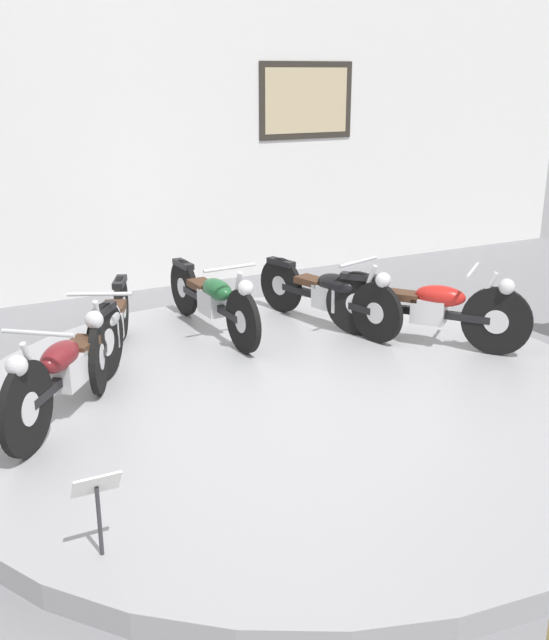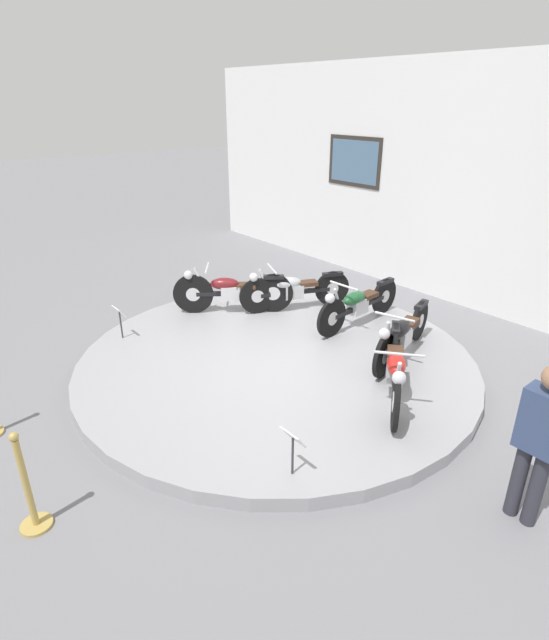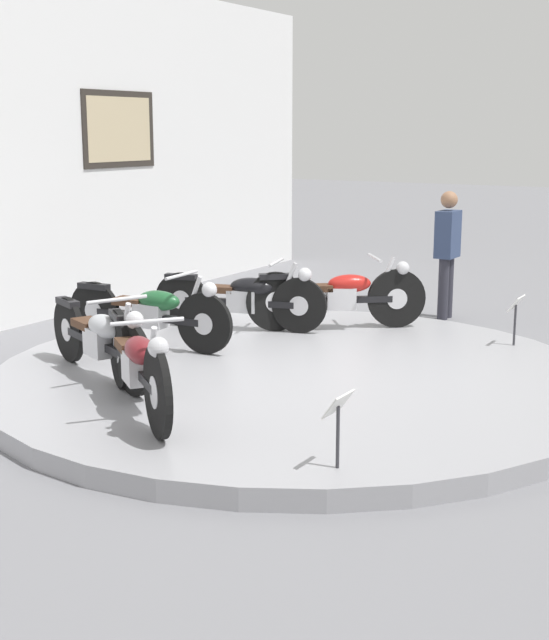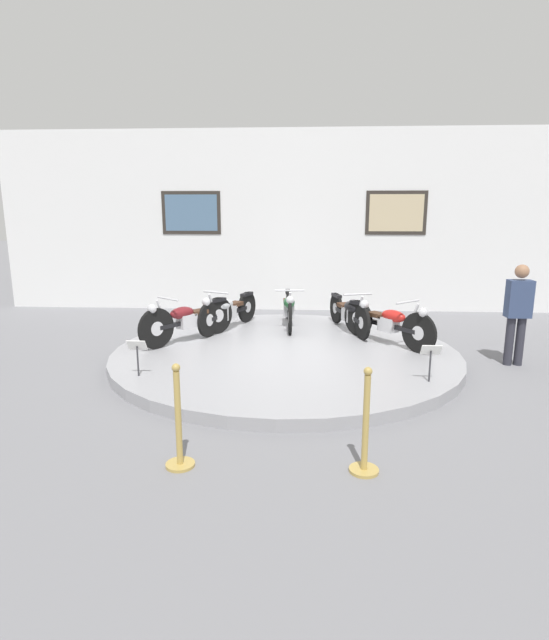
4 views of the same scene
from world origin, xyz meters
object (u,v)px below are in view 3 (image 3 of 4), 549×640
object	(u,v)px
motorcycle_maroon	(138,362)
motorcycle_green	(151,311)
info_placard_front_left	(338,414)
info_placard_front_centre	(516,310)
motorcycle_silver	(100,337)
visitor_standing	(447,248)
motorcycle_black	(243,296)
motorcycle_red	(340,294)

from	to	relation	value
motorcycle_maroon	motorcycle_green	xyz separation A→B (m)	(1.72, 1.26, -0.03)
info_placard_front_left	info_placard_front_centre	size ratio (longest dim) A/B	1.00
motorcycle_silver	visitor_standing	world-z (taller)	visitor_standing
motorcycle_silver	info_placard_front_left	size ratio (longest dim) A/B	3.56
motorcycle_maroon	motorcycle_green	world-z (taller)	motorcycle_maroon
motorcycle_black	visitor_standing	world-z (taller)	visitor_standing
motorcycle_red	info_placard_front_centre	size ratio (longest dim) A/B	3.11
motorcycle_red	motorcycle_maroon	bearing A→B (deg)	179.99
motorcycle_maroon	motorcycle_black	size ratio (longest dim) A/B	0.86
motorcycle_green	motorcycle_silver	bearing A→B (deg)	-162.66
motorcycle_maroon	info_placard_front_centre	distance (m)	4.13
motorcycle_red	info_placard_front_centre	bearing A→B (deg)	-82.47
motorcycle_green	visitor_standing	size ratio (longest dim) A/B	1.24
info_placard_front_centre	visitor_standing	size ratio (longest dim) A/B	0.32
motorcycle_black	info_placard_front_left	distance (m)	4.15
motorcycle_silver	visitor_standing	xyz separation A→B (m)	(4.74, -1.41, 0.35)
motorcycle_red	visitor_standing	size ratio (longest dim) A/B	1.01
info_placard_front_left	visitor_standing	distance (m)	5.73
motorcycle_silver	motorcycle_black	world-z (taller)	motorcycle_silver
motorcycle_black	info_placard_front_centre	bearing A→B (deg)	-73.39
motorcycle_maroon	motorcycle_black	xyz separation A→B (m)	(2.86, 0.90, -0.03)
motorcycle_green	info_placard_front_left	distance (m)	3.69
motorcycle_maroon	motorcycle_silver	xyz separation A→B (m)	(0.57, 0.90, -0.02)
motorcycle_silver	visitor_standing	size ratio (longest dim) A/B	1.15
motorcycle_silver	motorcycle_green	size ratio (longest dim) A/B	0.93
motorcycle_maroon	info_placard_front_centre	size ratio (longest dim) A/B	3.19
motorcycle_green	info_placard_front_left	bearing A→B (deg)	-122.21
info_placard_front_left	info_placard_front_centre	distance (m)	3.93
info_placard_front_centre	motorcycle_red	bearing A→B (deg)	97.53
info_placard_front_centre	motorcycle_silver	bearing A→B (deg)	138.37
motorcycle_red	info_placard_front_left	bearing A→B (deg)	-153.14
motorcycle_silver	motorcycle_green	xyz separation A→B (m)	(1.15, 0.36, -0.00)
motorcycle_black	info_placard_front_left	bearing A→B (deg)	-138.35
motorcycle_black	motorcycle_red	xyz separation A→B (m)	(0.58, -0.90, 0.02)
motorcycle_maroon	motorcycle_green	size ratio (longest dim) A/B	0.83
info_placard_front_centre	motorcycle_black	bearing A→B (deg)	106.61
motorcycle_black	motorcycle_red	distance (m)	1.07
motorcycle_maroon	motorcycle_red	distance (m)	3.43
motorcycle_silver	motorcycle_red	bearing A→B (deg)	-17.43
motorcycle_green	info_placard_front_centre	bearing A→B (deg)	-57.86
motorcycle_silver	motorcycle_red	distance (m)	3.00
motorcycle_green	info_placard_front_centre	world-z (taller)	motorcycle_green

